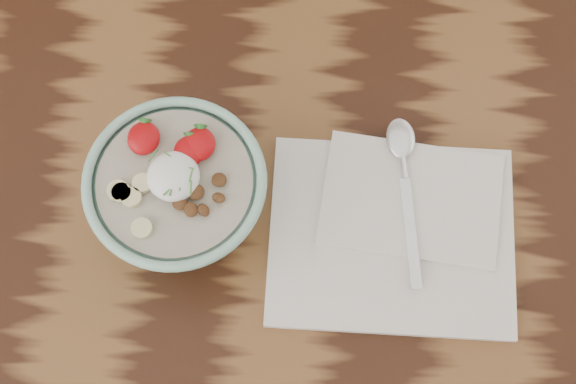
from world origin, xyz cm
name	(u,v)px	position (x,y,z in cm)	size (l,w,h in cm)	color
table	(205,198)	(0.00, 0.00, 65.70)	(160.00, 90.00, 75.00)	black
breakfast_bowl	(179,193)	(-0.71, -4.84, 81.21)	(18.25, 18.25, 12.27)	#8BBBAA
napkin	(396,228)	(22.13, -5.68, 75.68)	(26.31, 22.24, 1.61)	silver
spoon	(403,161)	(22.70, 1.58, 77.03)	(4.31, 19.43, 1.01)	silver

